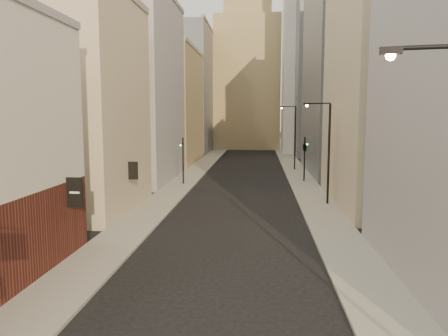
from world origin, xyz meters
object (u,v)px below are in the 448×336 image
(white_tower, at_px, (305,54))
(streetlamp_mid, at_px, (326,147))
(streetlamp_far, at_px, (294,134))
(traffic_light_left, at_px, (183,154))
(clock_tower, at_px, (248,68))
(traffic_light_right, at_px, (305,147))

(white_tower, bearing_deg, streetlamp_mid, -93.37)
(streetlamp_far, bearing_deg, streetlamp_mid, -68.72)
(streetlamp_mid, height_order, traffic_light_left, streetlamp_mid)
(streetlamp_mid, distance_m, traffic_light_left, 16.34)
(white_tower, bearing_deg, clock_tower, 128.16)
(streetlamp_mid, bearing_deg, white_tower, 87.03)
(clock_tower, height_order, streetlamp_mid, clock_tower)
(clock_tower, xyz_separation_m, streetlamp_far, (7.22, -40.19, -12.77))
(clock_tower, height_order, traffic_light_left, clock_tower)
(white_tower, xyz_separation_m, traffic_light_right, (-3.34, -36.59, -14.69))
(streetlamp_far, bearing_deg, traffic_light_right, -68.64)
(clock_tower, xyz_separation_m, traffic_light_right, (7.66, -50.59, -13.72))
(white_tower, relative_size, traffic_light_right, 8.30)
(clock_tower, distance_m, streetlamp_far, 42.79)
(clock_tower, xyz_separation_m, white_tower, (11.00, -14.00, 0.97))
(traffic_light_left, bearing_deg, streetlamp_mid, 165.05)
(streetlamp_mid, relative_size, streetlamp_far, 0.98)
(clock_tower, bearing_deg, white_tower, -51.84)
(white_tower, height_order, streetlamp_far, white_tower)
(clock_tower, distance_m, white_tower, 17.83)
(clock_tower, xyz_separation_m, traffic_light_left, (-5.24, -53.41, -14.30))
(streetlamp_mid, relative_size, traffic_light_left, 1.67)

